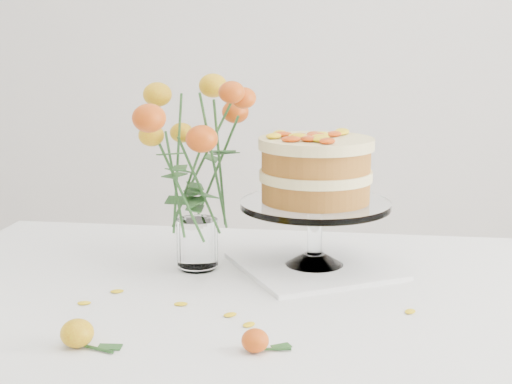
% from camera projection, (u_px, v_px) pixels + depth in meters
% --- Properties ---
extents(table, '(1.43, 0.93, 0.76)m').
position_uv_depth(table, '(252.00, 329.00, 1.42)').
color(table, tan).
rests_on(table, ground).
extents(napkin, '(0.41, 0.41, 0.01)m').
position_uv_depth(napkin, '(314.00, 266.00, 1.54)').
color(napkin, white).
rests_on(napkin, table).
extents(cake_stand, '(0.32, 0.32, 0.29)m').
position_uv_depth(cake_stand, '(316.00, 177.00, 1.50)').
color(cake_stand, white).
rests_on(cake_stand, napkin).
extents(rose_vase, '(0.32, 0.32, 0.44)m').
position_uv_depth(rose_vase, '(196.00, 150.00, 1.48)').
color(rose_vase, white).
rests_on(rose_vase, table).
extents(loose_rose_near, '(0.09, 0.05, 0.05)m').
position_uv_depth(loose_rose_near, '(77.00, 333.00, 1.14)').
color(loose_rose_near, yellow).
rests_on(loose_rose_near, table).
extents(loose_rose_far, '(0.08, 0.04, 0.04)m').
position_uv_depth(loose_rose_far, '(255.00, 341.00, 1.12)').
color(loose_rose_far, '#C04A09').
rests_on(loose_rose_far, table).
extents(stray_petal_a, '(0.03, 0.02, 0.00)m').
position_uv_depth(stray_petal_a, '(181.00, 304.00, 1.32)').
color(stray_petal_a, yellow).
rests_on(stray_petal_a, table).
extents(stray_petal_b, '(0.03, 0.02, 0.00)m').
position_uv_depth(stray_petal_b, '(230.00, 315.00, 1.27)').
color(stray_petal_b, yellow).
rests_on(stray_petal_b, table).
extents(stray_petal_c, '(0.03, 0.02, 0.00)m').
position_uv_depth(stray_petal_c, '(249.00, 325.00, 1.23)').
color(stray_petal_c, yellow).
rests_on(stray_petal_c, table).
extents(stray_petal_d, '(0.03, 0.02, 0.00)m').
position_uv_depth(stray_petal_d, '(117.00, 291.00, 1.39)').
color(stray_petal_d, yellow).
rests_on(stray_petal_d, table).
extents(stray_petal_e, '(0.03, 0.02, 0.00)m').
position_uv_depth(stray_petal_e, '(84.00, 303.00, 1.33)').
color(stray_petal_e, yellow).
rests_on(stray_petal_e, table).
extents(stray_petal_f, '(0.03, 0.02, 0.00)m').
position_uv_depth(stray_petal_f, '(410.00, 312.00, 1.29)').
color(stray_petal_f, yellow).
rests_on(stray_petal_f, table).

